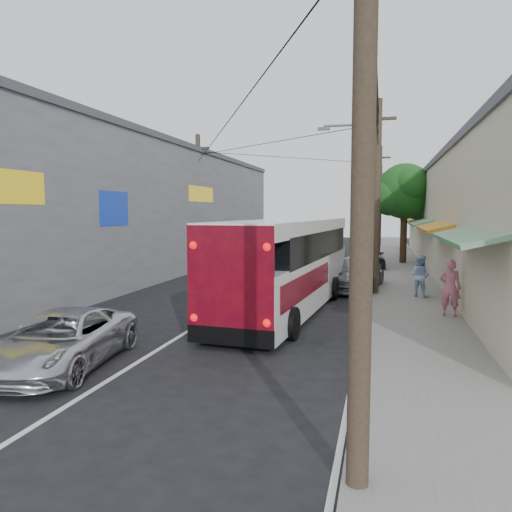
% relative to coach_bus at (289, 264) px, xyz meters
% --- Properties ---
extents(ground, '(120.00, 120.00, 0.00)m').
position_rel_coach_bus_xyz_m(ground, '(-2.28, -9.09, -1.66)').
color(ground, black).
rests_on(ground, ground).
extents(sidewalk, '(3.00, 80.00, 0.12)m').
position_rel_coach_bus_xyz_m(sidewalk, '(4.22, 10.91, -1.60)').
color(sidewalk, slate).
rests_on(sidewalk, ground).
extents(building_right, '(7.09, 40.00, 6.25)m').
position_rel_coach_bus_xyz_m(building_right, '(8.71, 12.91, 1.49)').
color(building_right, '#BEB397').
rests_on(building_right, ground).
extents(building_left, '(7.20, 36.00, 7.25)m').
position_rel_coach_bus_xyz_m(building_left, '(-10.78, 8.90, 2.00)').
color(building_left, gray).
rests_on(building_left, ground).
extents(utility_poles, '(11.80, 45.28, 8.00)m').
position_rel_coach_bus_xyz_m(utility_poles, '(0.85, 11.23, 2.47)').
color(utility_poles, '#473828').
rests_on(utility_poles, ground).
extents(street_tree, '(4.40, 4.00, 6.60)m').
position_rel_coach_bus_xyz_m(street_tree, '(4.59, 16.92, 3.02)').
color(street_tree, '#3F2B19').
rests_on(street_tree, ground).
extents(coach_bus, '(3.24, 11.25, 3.20)m').
position_rel_coach_bus_xyz_m(coach_bus, '(0.00, 0.00, 0.00)').
color(coach_bus, white).
rests_on(coach_bus, ground).
extents(jeepney, '(2.63, 4.74, 1.26)m').
position_rel_coach_bus_xyz_m(jeepney, '(-3.74, -7.61, -1.03)').
color(jeepney, silver).
rests_on(jeepney, ground).
extents(parked_suv, '(2.61, 5.15, 1.43)m').
position_rel_coach_bus_xyz_m(parked_suv, '(2.09, 5.36, -0.94)').
color(parked_suv, gray).
rests_on(parked_suv, ground).
extents(parked_car_mid, '(2.31, 4.66, 1.53)m').
position_rel_coach_bus_xyz_m(parked_car_mid, '(2.32, 14.12, -0.89)').
color(parked_car_mid, '#232327').
rests_on(parked_car_mid, ground).
extents(parked_car_far, '(1.57, 4.04, 1.31)m').
position_rel_coach_bus_xyz_m(parked_car_far, '(1.52, 22.76, -1.00)').
color(parked_car_far, black).
rests_on(parked_car_far, ground).
extents(pedestrian_near, '(0.74, 0.56, 1.85)m').
position_rel_coach_bus_xyz_m(pedestrian_near, '(5.32, -0.17, -0.61)').
color(pedestrian_near, '#C16680').
rests_on(pedestrian_near, sidewalk).
extents(pedestrian_far, '(1.01, 0.94, 1.66)m').
position_rel_coach_bus_xyz_m(pedestrian_far, '(4.66, 3.43, -0.71)').
color(pedestrian_far, '#9CB8E3').
rests_on(pedestrian_far, sidewalk).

